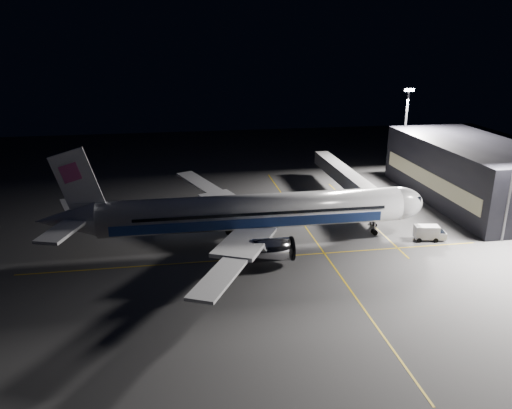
{
  "coord_description": "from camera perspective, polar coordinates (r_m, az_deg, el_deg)",
  "views": [
    {
      "loc": [
        -11.87,
        -73.46,
        31.85
      ],
      "look_at": [
        0.56,
        1.32,
        6.0
      ],
      "focal_mm": 35.0,
      "sensor_mm": 36.0,
      "label": 1
    }
  ],
  "objects": [
    {
      "name": "guide_line_main",
      "position": [
        83.0,
        6.6,
        -3.86
      ],
      "size": [
        0.25,
        80.0,
        0.01
      ],
      "primitive_type": "cube",
      "color": "gold",
      "rests_on": "ground"
    },
    {
      "name": "jet_bridge",
      "position": [
        101.33,
        10.48,
        2.9
      ],
      "size": [
        3.6,
        34.4,
        6.3
      ],
      "color": "#B2B2B7",
      "rests_on": "ground"
    },
    {
      "name": "service_truck",
      "position": [
        85.95,
        19.18,
        -3.05
      ],
      "size": [
        5.22,
        2.83,
        2.53
      ],
      "rotation": [
        0.0,
        0.0,
        -0.18
      ],
      "color": "silver",
      "rests_on": "ground"
    },
    {
      "name": "terminal",
      "position": [
        108.01,
        23.35,
        3.42
      ],
      "size": [
        18.12,
        40.0,
        12.0
      ],
      "color": "black",
      "rests_on": "ground"
    },
    {
      "name": "safety_cone_b",
      "position": [
        90.29,
        0.93,
        -1.61
      ],
      "size": [
        0.43,
        0.43,
        0.65
      ],
      "primitive_type": "cone",
      "color": "#DB4F09",
      "rests_on": "ground"
    },
    {
      "name": "guide_line_cross",
      "position": [
        75.54,
        0.49,
        -6.1
      ],
      "size": [
        70.0,
        0.25,
        0.01
      ],
      "primitive_type": "cube",
      "color": "gold",
      "rests_on": "ground"
    },
    {
      "name": "floodlight_mast_north",
      "position": [
        119.12,
        16.71,
        8.63
      ],
      "size": [
        2.4,
        0.68,
        20.7
      ],
      "color": "#59595E",
      "rests_on": "ground"
    },
    {
      "name": "baggage_tug",
      "position": [
        97.59,
        -8.88,
        0.07
      ],
      "size": [
        2.8,
        2.37,
        1.84
      ],
      "rotation": [
        0.0,
        0.0,
        0.15
      ],
      "color": "black",
      "rests_on": "ground"
    },
    {
      "name": "guide_line_side",
      "position": [
        95.54,
        11.92,
        -1.06
      ],
      "size": [
        0.25,
        40.0,
        0.01
      ],
      "primitive_type": "cube",
      "color": "gold",
      "rests_on": "ground"
    },
    {
      "name": "safety_cone_c",
      "position": [
        90.75,
        -3.87,
        -1.56
      ],
      "size": [
        0.4,
        0.4,
        0.6
      ],
      "primitive_type": "cone",
      "color": "#DB4F09",
      "rests_on": "ground"
    },
    {
      "name": "safety_cone_a",
      "position": [
        93.75,
        -1.56,
        -0.84
      ],
      "size": [
        0.4,
        0.4,
        0.6
      ],
      "primitive_type": "cone",
      "color": "#DB4F09",
      "rests_on": "ground"
    },
    {
      "name": "airliner",
      "position": [
        78.9,
        -1.02,
        -0.94
      ],
      "size": [
        61.48,
        54.22,
        16.64
      ],
      "color": "silver",
      "rests_on": "ground"
    },
    {
      "name": "ground",
      "position": [
        80.95,
        -0.24,
        -4.34
      ],
      "size": [
        200.0,
        200.0,
        0.0
      ],
      "primitive_type": "plane",
      "color": "#4C4C4F",
      "rests_on": "ground"
    }
  ]
}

